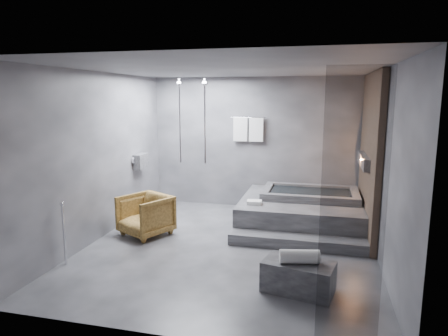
# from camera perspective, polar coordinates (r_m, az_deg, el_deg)

# --- Properties ---
(room) EXTENTS (5.00, 5.04, 2.82)m
(room) POSITION_cam_1_polar(r_m,az_deg,el_deg) (6.28, 4.84, 4.11)
(room) COLOR #313134
(room) RESTS_ON ground
(tub_deck) EXTENTS (2.20, 2.00, 0.50)m
(tub_deck) POSITION_cam_1_polar(r_m,az_deg,el_deg) (7.69, 10.93, -6.17)
(tub_deck) COLOR #363639
(tub_deck) RESTS_ON ground
(tub_step) EXTENTS (2.20, 0.36, 0.18)m
(tub_step) POSITION_cam_1_polar(r_m,az_deg,el_deg) (6.62, 10.35, -10.33)
(tub_step) COLOR #363639
(tub_step) RESTS_ON ground
(concrete_bench) EXTENTS (0.93, 0.64, 0.38)m
(concrete_bench) POSITION_cam_1_polar(r_m,az_deg,el_deg) (5.21, 10.57, -15.02)
(concrete_bench) COLOR #2F2F31
(concrete_bench) RESTS_ON ground
(driftwood_chair) EXTENTS (1.03, 1.04, 0.71)m
(driftwood_chair) POSITION_cam_1_polar(r_m,az_deg,el_deg) (7.13, -11.15, -6.63)
(driftwood_chair) COLOR #4D3413
(driftwood_chair) RESTS_ON ground
(rolled_towel) EXTENTS (0.51, 0.27, 0.17)m
(rolled_towel) POSITION_cam_1_polar(r_m,az_deg,el_deg) (5.06, 10.74, -12.33)
(rolled_towel) COLOR silver
(rolled_towel) RESTS_ON concrete_bench
(deck_towel) EXTENTS (0.27, 0.21, 0.07)m
(deck_towel) POSITION_cam_1_polar(r_m,az_deg,el_deg) (7.14, 4.35, -4.92)
(deck_towel) COLOR white
(deck_towel) RESTS_ON tub_deck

